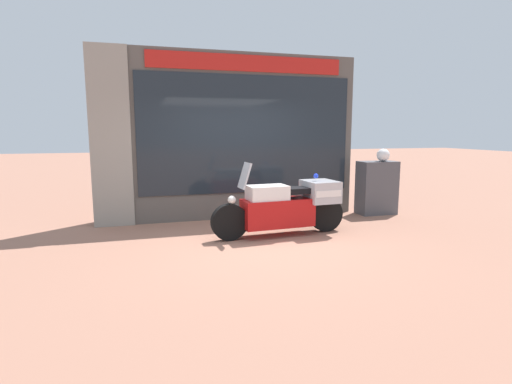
% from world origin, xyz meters
% --- Properties ---
extents(ground_plane, '(60.00, 60.00, 0.00)m').
position_xyz_m(ground_plane, '(0.00, 0.00, 0.00)').
color(ground_plane, '#9E6B56').
extents(shop_building, '(5.41, 0.55, 3.38)m').
position_xyz_m(shop_building, '(-0.35, 2.00, 1.70)').
color(shop_building, '#56514C').
rests_on(shop_building, ground).
extents(window_display, '(4.22, 0.30, 1.95)m').
position_xyz_m(window_display, '(0.30, 2.03, 0.47)').
color(window_display, slate).
rests_on(window_display, ground).
extents(paramedic_motorcycle, '(2.46, 0.67, 1.30)m').
position_xyz_m(paramedic_motorcycle, '(0.64, 0.26, 0.54)').
color(paramedic_motorcycle, black).
rests_on(paramedic_motorcycle, ground).
extents(utility_cabinet, '(0.82, 0.46, 1.16)m').
position_xyz_m(utility_cabinet, '(3.16, 1.42, 0.58)').
color(utility_cabinet, '#4C4C51').
rests_on(utility_cabinet, ground).
extents(white_helmet, '(0.28, 0.28, 0.28)m').
position_xyz_m(white_helmet, '(3.24, 1.36, 1.30)').
color(white_helmet, white).
rests_on(white_helmet, utility_cabinet).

